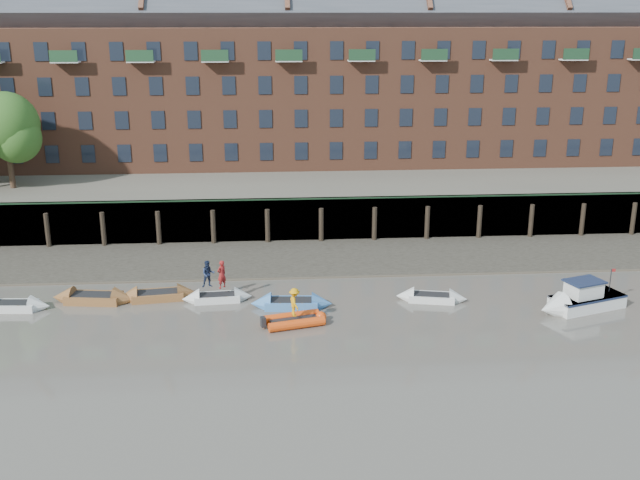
{
  "coord_description": "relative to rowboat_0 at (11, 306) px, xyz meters",
  "views": [
    {
      "loc": [
        -1.81,
        -31.63,
        16.86
      ],
      "look_at": [
        1.23,
        12.0,
        3.2
      ],
      "focal_mm": 42.0,
      "sensor_mm": 36.0,
      "label": 1
    }
  ],
  "objects": [
    {
      "name": "person_rower_b",
      "position": [
        11.38,
        0.79,
        1.41
      ],
      "size": [
        0.91,
        0.77,
        1.65
      ],
      "primitive_type": "imported",
      "rotation": [
        0.0,
        0.0,
        0.2
      ],
      "color": "#19233F",
      "rests_on": "rowboat_3"
    },
    {
      "name": "rowboat_3",
      "position": [
        11.87,
        0.53,
        -0.02
      ],
      "size": [
        4.25,
        1.51,
        1.21
      ],
      "rotation": [
        0.0,
        0.0,
        0.07
      ],
      "color": "silver",
      "rests_on": "ground"
    },
    {
      "name": "rowboat_2",
      "position": [
        8.28,
        1.06,
        0.01
      ],
      "size": [
        4.87,
        1.99,
        1.37
      ],
      "rotation": [
        0.0,
        0.0,
        0.13
      ],
      "color": "brown",
      "rests_on": "ground"
    },
    {
      "name": "rowboat_6",
      "position": [
        24.69,
        -0.35,
        -0.01
      ],
      "size": [
        4.38,
        2.07,
        1.22
      ],
      "rotation": [
        0.0,
        0.0,
        -0.21
      ],
      "color": "silver",
      "rests_on": "ground"
    },
    {
      "name": "mud_band",
      "position": [
        16.94,
        4.72,
        -0.23
      ],
      "size": [
        110.0,
        1.6,
        0.1
      ],
      "primitive_type": "cube",
      "color": "#4C4336",
      "rests_on": "ground"
    },
    {
      "name": "river_wall",
      "position": [
        16.94,
        12.5,
        1.36
      ],
      "size": [
        110.0,
        1.23,
        3.3
      ],
      "color": "#2D2A26",
      "rests_on": "ground"
    },
    {
      "name": "motor_launch",
      "position": [
        32.66,
        -2.4,
        0.35
      ],
      "size": [
        5.76,
        3.48,
        2.26
      ],
      "rotation": [
        0.0,
        0.0,
        3.47
      ],
      "color": "silver",
      "rests_on": "ground"
    },
    {
      "name": "bank_terrace",
      "position": [
        16.94,
        26.12,
        1.37
      ],
      "size": [
        110.0,
        28.0,
        3.2
      ],
      "primitive_type": "cube",
      "color": "#5E594D",
      "rests_on": "ground"
    },
    {
      "name": "rowboat_1",
      "position": [
        4.54,
        0.84,
        0.03
      ],
      "size": [
        5.15,
        2.09,
        1.45
      ],
      "rotation": [
        0.0,
        0.0,
        -0.13
      ],
      "color": "brown",
      "rests_on": "ground"
    },
    {
      "name": "rib_tender",
      "position": [
        16.48,
        -3.27,
        0.03
      ],
      "size": [
        3.57,
        2.37,
        0.6
      ],
      "rotation": [
        0.0,
        0.0,
        0.25
      ],
      "color": "#E34710",
      "rests_on": "ground"
    },
    {
      "name": "person_rib_crew",
      "position": [
        16.38,
        -3.37,
        1.14
      ],
      "size": [
        0.83,
        1.15,
        1.61
      ],
      "primitive_type": "imported",
      "rotation": [
        0.0,
        0.0,
        1.81
      ],
      "color": "orange",
      "rests_on": "rib_tender"
    },
    {
      "name": "person_rower_a",
      "position": [
        12.19,
        0.57,
        1.44
      ],
      "size": [
        0.74,
        0.73,
        1.72
      ],
      "primitive_type": "imported",
      "rotation": [
        0.0,
        0.0,
        3.91
      ],
      "color": "maroon",
      "rests_on": "rowboat_3"
    },
    {
      "name": "rowboat_0",
      "position": [
        0.0,
        0.0,
        0.0
      ],
      "size": [
        4.56,
        1.6,
        1.3
      ],
      "rotation": [
        0.0,
        0.0,
        -0.07
      ],
      "color": "silver",
      "rests_on": "ground"
    },
    {
      "name": "foreshore",
      "position": [
        16.94,
        8.12,
        -0.23
      ],
      "size": [
        110.0,
        8.0,
        0.5
      ],
      "primitive_type": "cube",
      "color": "#3D382F",
      "rests_on": "ground"
    },
    {
      "name": "ground",
      "position": [
        16.94,
        -9.88,
        -0.23
      ],
      "size": [
        220.0,
        220.0,
        0.0
      ],
      "primitive_type": "plane",
      "color": "#5E5850",
      "rests_on": "ground"
    },
    {
      "name": "apartment_terrace",
      "position": [
        16.93,
        27.11,
        12.59
      ],
      "size": [
        80.6,
        15.56,
        20.98
      ],
      "color": "brown",
      "rests_on": "bank_terrace"
    },
    {
      "name": "rowboat_4",
      "position": [
        16.28,
        -0.79,
        0.01
      ],
      "size": [
        4.86,
        1.72,
        1.38
      ],
      "rotation": [
        0.0,
        0.0,
        -0.07
      ],
      "color": "#427BBF",
      "rests_on": "ground"
    }
  ]
}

